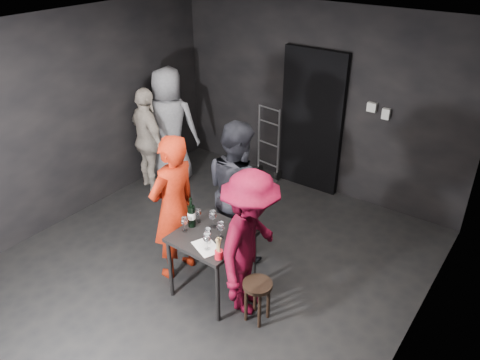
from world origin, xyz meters
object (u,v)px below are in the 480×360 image
Objects in this scene: wine_bottle at (191,215)px; server_red at (173,198)px; man_maroon at (250,240)px; breadstick_cup at (219,249)px; tasting_table at (212,242)px; hand_truck at (267,166)px; woman_black at (237,181)px; stool at (257,292)px; bystander_grey at (169,115)px; bystander_cream at (148,138)px.

server_red is at bearing 173.92° from wine_bottle.
man_maroon reaches higher than wine_bottle.
server_red is at bearing 160.90° from breadstick_cup.
wine_bottle is at bearing 178.97° from tasting_table.
hand_truck is at bearing 113.91° from breadstick_cup.
stool is at bearing 156.13° from woman_black.
woman_black is 7.68× the size of breadstick_cup.
man_maroon is (1.38, -2.47, 0.63)m from hand_truck.
stool is at bearing -136.19° from man_maroon.
breadstick_cup is at bearing 75.83° from server_red.
server_red reaches higher than stool.
bystander_grey is at bearing 142.23° from tasting_table.
bystander_grey is at bearing 141.82° from breadstick_cup.
woman_black is at bearing 106.51° from tasting_table.
wine_bottle is (1.87, -1.65, -0.18)m from bystander_grey.
breadstick_cup is at bearing 114.65° from bystander_grey.
hand_truck is 2.68m from wine_bottle.
server_red is 0.91m from breadstick_cup.
server_red is at bearing 107.22° from bystander_grey.
woman_black is at bearing 86.81° from wine_bottle.
woman_black is at bearing 30.72° from man_maroon.
hand_truck is 2.90m from man_maroon.
server_red reaches higher than breadstick_cup.
tasting_table is at bearing 127.18° from woman_black.
bystander_cream reaches higher than stool.
wine_bottle is (0.28, -0.03, -0.10)m from server_red.
bystander_grey is (-2.77, 1.73, 0.70)m from stool.
man_maroon is 1.04× the size of bystander_cream.
tasting_table is at bearing 173.52° from stool.
hand_truck is 2.52× the size of stool.
bystander_cream is 2.31m from wine_bottle.
wine_bottle is at bearing 175.16° from stool.
hand_truck is at bearing -116.70° from bystander_cream.
bystander_cream is at bearing 52.91° from man_maroon.
tasting_table is at bearing 83.77° from man_maroon.
woman_black is at bearing 161.29° from server_red.
hand_truck is 2.72m from tasting_table.
wine_bottle is at bearing 165.77° from bystander_cream.
stool is 0.63m from breadstick_cup.
wine_bottle is 0.63m from breadstick_cup.
bystander_grey reaches higher than man_maroon.
breadstick_cup is (-0.15, -0.31, 0.01)m from man_maroon.
tasting_table is 2.74m from bystander_grey.
server_red reaches higher than man_maroon.
breadstick_cup is (2.44, -1.92, -0.20)m from bystander_grey.
server_red reaches higher than wine_bottle.
woman_black is (-0.23, 0.77, 0.31)m from tasting_table.
bystander_grey is 3.11m from breadstick_cup.
man_maroon is (-0.18, 0.12, 0.49)m from stool.
server_red is at bearing 162.22° from bystander_cream.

